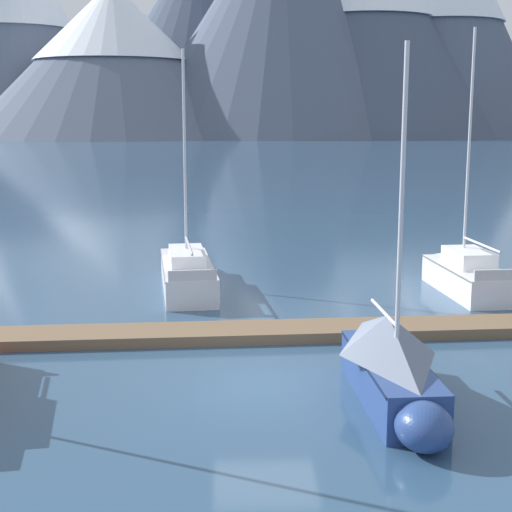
# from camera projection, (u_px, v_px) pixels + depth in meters

# --- Properties ---
(ground_plane) EXTENTS (700.00, 700.00, 0.00)m
(ground_plane) POSITION_uv_depth(u_px,v_px,m) (266.00, 386.00, 17.90)
(ground_plane) COLOR #2D4C6B
(mountain_west_summit) EXTENTS (62.12, 62.12, 65.63)m
(mountain_west_summit) POSITION_uv_depth(u_px,v_px,m) (13.00, 14.00, 223.44)
(mountain_west_summit) COLOR slate
(mountain_west_summit) RESTS_ON ground
(mountain_central_massif) EXTENTS (80.85, 80.85, 40.45)m
(mountain_central_massif) POSITION_uv_depth(u_px,v_px,m) (113.00, 56.00, 204.31)
(mountain_central_massif) COLOR slate
(mountain_central_massif) RESTS_ON ground
(mountain_shoulder_ridge) EXTENTS (78.89, 78.89, 60.95)m
(mountain_shoulder_ridge) POSITION_uv_depth(u_px,v_px,m) (204.00, 29.00, 230.43)
(mountain_shoulder_ridge) COLOR #424C60
(mountain_shoulder_ridge) RESTS_ON ground
(mountain_east_summit) EXTENTS (84.66, 84.66, 64.82)m
(mountain_east_summit) POSITION_uv_depth(u_px,v_px,m) (281.00, 14.00, 208.74)
(mountain_east_summit) COLOR #4C566B
(mountain_east_summit) RESTS_ON ground
(mountain_rear_spur) EXTENTS (79.20, 79.20, 59.20)m
(mountain_rear_spur) POSITION_uv_depth(u_px,v_px,m) (366.00, 22.00, 211.44)
(mountain_rear_spur) COLOR #424C60
(mountain_rear_spur) RESTS_ON ground
(mountain_north_horn) EXTENTS (64.42, 64.42, 66.37)m
(mountain_north_horn) POSITION_uv_depth(u_px,v_px,m) (442.00, 10.00, 216.75)
(mountain_north_horn) COLOR #4C566B
(mountain_north_horn) RESTS_ON ground
(dock) EXTENTS (29.55, 3.25, 0.30)m
(dock) POSITION_uv_depth(u_px,v_px,m) (259.00, 332.00, 21.80)
(dock) COLOR brown
(dock) RESTS_ON ground
(sailboat_mid_dock_port) EXTENTS (2.46, 7.79, 8.57)m
(sailboat_mid_dock_port) POSITION_uv_depth(u_px,v_px,m) (186.00, 270.00, 28.26)
(sailboat_mid_dock_port) COLOR silver
(sailboat_mid_dock_port) RESTS_ON ground
(sailboat_mid_dock_starboard) EXTENTS (1.71, 5.53, 7.76)m
(sailboat_mid_dock_starboard) POSITION_uv_depth(u_px,v_px,m) (392.00, 364.00, 16.66)
(sailboat_mid_dock_starboard) COLOR navy
(sailboat_mid_dock_starboard) RESTS_ON ground
(sailboat_far_berth) EXTENTS (2.21, 5.87, 9.24)m
(sailboat_far_berth) POSITION_uv_depth(u_px,v_px,m) (465.00, 273.00, 27.42)
(sailboat_far_berth) COLOR white
(sailboat_far_berth) RESTS_ON ground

